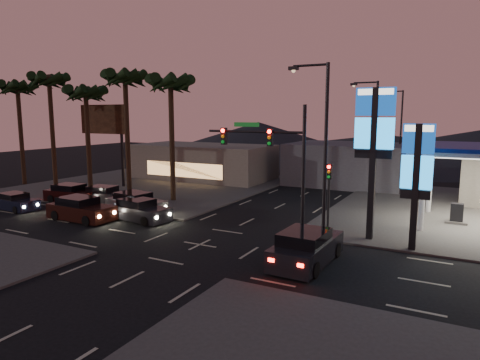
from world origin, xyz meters
The scene contains 27 objects.
ground centered at (0.00, 0.00, 0.00)m, with size 140.00×140.00×0.00m, color black.
corner_lot_nw centered at (-16.00, 16.00, 0.06)m, with size 24.00×24.00×0.12m, color #47443F.
pylon_sign_tall centered at (8.50, 5.50, 6.39)m, with size 2.20×0.35×9.00m.
pylon_sign_short centered at (11.00, 4.50, 4.66)m, with size 1.60×0.35×7.00m.
traffic_signal_mast centered at (3.76, 1.99, 5.23)m, with size 6.10×0.39×8.00m.
pedestal_signal centered at (5.50, 6.98, 2.92)m, with size 0.32×0.39×4.30m.
streetlight_near centered at (6.79, 1.00, 5.72)m, with size 2.14×0.25×10.00m.
streetlight_mid centered at (6.79, 14.00, 5.72)m, with size 2.14×0.25×10.00m.
streetlight_far centered at (6.79, 28.00, 5.72)m, with size 2.14×0.25×10.00m.
palm_a centered at (-9.00, 9.50, 9.43)m, with size 4.41×4.41×10.86m.
palm_b centered at (-14.00, 9.50, 9.97)m, with size 4.41×4.41×11.46m.
palm_c centered at (-19.00, 9.50, 8.88)m, with size 4.41×4.41×10.26m.
palm_d centered at (-24.00, 9.50, 10.15)m, with size 4.41×4.41×11.66m.
palm_e centered at (-29.00, 9.50, 9.61)m, with size 4.41×4.41×11.06m.
billboard centered at (-20.50, 13.00, 6.33)m, with size 6.00×0.30×8.50m.
building_far_west centered at (-14.00, 22.00, 2.00)m, with size 16.00×8.00×4.00m, color #726B5B.
building_far_mid centered at (2.00, 26.00, 2.20)m, with size 12.00×9.00×4.40m, color #4C4C51.
hill_left centered at (-25.00, 60.00, 3.00)m, with size 40.00×40.00×6.00m, color black.
hill_right centered at (15.00, 60.00, 2.50)m, with size 50.00×50.00×5.00m, color black.
hill_center centered at (0.00, 60.00, 2.00)m, with size 60.00×60.00×4.00m, color black.
car_lane_a_front centered at (-7.01, 2.85, 0.71)m, with size 4.86×2.44×1.53m.
car_lane_a_mid centered at (-10.75, 0.95, 0.77)m, with size 5.16×2.26×1.66m.
car_lane_a_rear centered at (-17.99, 0.89, 0.62)m, with size 4.23×2.00×1.34m.
car_lane_b_front centered at (-8.69, 4.37, 0.75)m, with size 5.13×2.59×1.62m.
car_lane_b_mid centered at (-13.65, 6.11, 0.68)m, with size 4.62×2.31×1.46m.
car_lane_b_rear centered at (-16.49, 5.07, 0.73)m, with size 4.92×2.35×1.56m.
suv_station centered at (6.50, -0.16, 0.82)m, with size 2.45×5.38×1.77m.
Camera 1 is at (13.29, -20.03, 7.45)m, focal length 32.00 mm.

